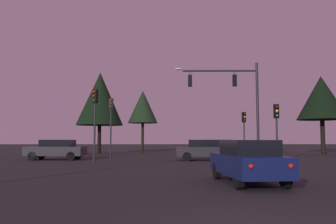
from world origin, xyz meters
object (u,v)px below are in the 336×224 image
car_nearside_lane (248,161)px  tree_behind_sign (100,99)px  traffic_light_far_side (95,111)px  traffic_light_median (277,121)px  tree_left_far (143,107)px  car_crossing_left (206,150)px  tree_center_horizon (321,98)px  traffic_light_corner_left (244,125)px  traffic_signal_mast_arm (235,93)px  traffic_light_corner_right (111,116)px  car_crossing_right (56,149)px  car_far_lane (218,147)px

car_nearside_lane → tree_behind_sign: tree_behind_sign is taller
traffic_light_far_side → tree_behind_sign: (-2.47, 15.79, 2.66)m
traffic_light_median → tree_left_far: tree_left_far is taller
car_crossing_left → tree_center_horizon: bearing=35.8°
traffic_light_far_side → car_nearside_lane: traffic_light_far_side is taller
traffic_light_corner_left → tree_center_horizon: size_ratio=0.49×
tree_behind_sign → tree_center_horizon: (23.33, -2.88, -0.19)m
traffic_signal_mast_arm → tree_behind_sign: bearing=136.0°
traffic_light_corner_right → traffic_light_far_side: (-0.24, -5.55, -0.05)m
tree_center_horizon → traffic_signal_mast_arm: bearing=-140.6°
traffic_light_corner_right → tree_behind_sign: tree_behind_sign is taller
car_nearside_lane → tree_center_horizon: size_ratio=0.54×
car_nearside_lane → car_crossing_left: 13.26m
traffic_light_median → car_crossing_left: 5.76m
tree_behind_sign → tree_left_far: tree_behind_sign is taller
traffic_light_corner_left → traffic_light_far_side: (-11.64, -8.32, 0.52)m
tree_left_far → traffic_light_corner_right: bearing=-99.2°
traffic_light_corner_right → car_nearside_lane: 17.19m
traffic_light_far_side → tree_left_far: size_ratio=0.66×
car_nearside_lane → car_crossing_right: (-10.97, 14.32, 0.00)m
traffic_light_median → traffic_signal_mast_arm: bearing=112.6°
car_crossing_left → traffic_light_corner_left: bearing=50.9°
traffic_light_corner_left → tree_left_far: tree_left_far is taller
car_crossing_left → car_crossing_right: 11.34m
traffic_light_median → tree_left_far: bearing=117.9°
tree_behind_sign → tree_center_horizon: tree_behind_sign is taller
car_crossing_right → tree_behind_sign: 12.59m
traffic_light_corner_right → car_crossing_right: bearing=-163.8°
traffic_light_corner_right → traffic_light_corner_left: bearing=13.7°
tree_behind_sign → tree_center_horizon: bearing=-7.0°
traffic_light_far_side → traffic_signal_mast_arm: bearing=21.4°
traffic_light_median → car_crossing_left: size_ratio=0.83×
car_nearside_lane → tree_center_horizon: tree_center_horizon is taller
traffic_signal_mast_arm → traffic_light_corner_left: (1.78, 4.45, -2.24)m
traffic_light_corner_left → car_far_lane: traffic_light_corner_left is taller
traffic_light_median → car_nearside_lane: 10.70m
car_nearside_lane → car_crossing_right: same height
traffic_light_corner_right → tree_left_far: 12.27m
car_nearside_lane → tree_behind_sign: (-9.73, 25.72, 5.21)m
traffic_light_median → car_crossing_left: (-4.02, 3.66, -1.91)m
traffic_light_corner_right → car_crossing_right: traffic_light_corner_right is taller
traffic_light_corner_left → tree_left_far: bearing=135.8°
tree_center_horizon → car_nearside_lane: bearing=-120.8°
car_far_lane → tree_center_horizon: (10.85, -0.00, 5.02)m
car_crossing_left → tree_left_far: size_ratio=0.64×
traffic_light_far_side → car_crossing_left: (7.59, 3.33, -2.55)m
traffic_light_corner_left → traffic_light_median: (-0.04, -8.65, -0.12)m
tree_left_far → tree_behind_sign: bearing=-159.6°
traffic_light_corner_right → tree_center_horizon: (20.62, 7.37, 2.42)m
traffic_light_median → car_crossing_right: (-15.31, 4.73, -1.91)m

